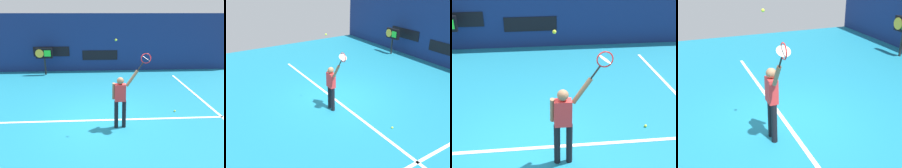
% 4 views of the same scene
% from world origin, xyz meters
% --- Properties ---
extents(ground_plane, '(18.00, 18.00, 0.00)m').
position_xyz_m(ground_plane, '(0.00, 0.00, 0.00)').
color(ground_plane, teal).
extents(court_baseline, '(10.00, 0.10, 0.01)m').
position_xyz_m(court_baseline, '(0.00, -0.05, 0.01)').
color(court_baseline, white).
rests_on(court_baseline, ground_plane).
extents(tennis_player, '(0.80, 0.31, 1.92)m').
position_xyz_m(tennis_player, '(0.58, -0.55, 1.01)').
color(tennis_player, black).
rests_on(tennis_player, ground_plane).
extents(tennis_racket, '(0.48, 0.27, 0.60)m').
position_xyz_m(tennis_racket, '(1.32, -0.56, 2.24)').
color(tennis_racket, black).
extents(tennis_ball, '(0.07, 0.07, 0.07)m').
position_xyz_m(tennis_ball, '(0.42, -0.64, 2.83)').
color(tennis_ball, '#CCE033').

